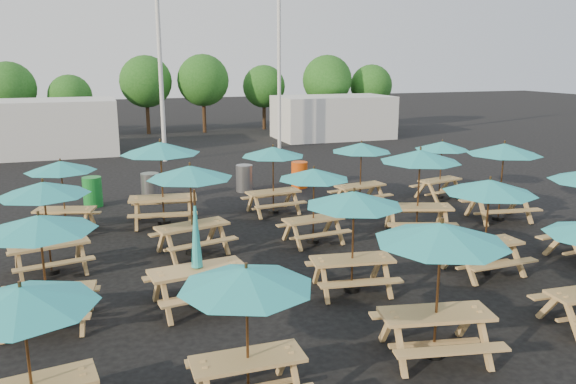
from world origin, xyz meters
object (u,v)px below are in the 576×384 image
object	(u,v)px
picnic_unit_15	(361,151)
picnic_unit_7	(160,152)
picnic_unit_2	(44,193)
picnic_unit_14	(420,160)
waste_bin_0	(93,192)
picnic_unit_8	(441,240)
picnic_unit_18	(504,153)
waste_bin_1	(150,187)
waste_bin_2	(244,178)
picnic_unit_6	(190,177)
waste_bin_3	(299,175)
picnic_unit_1	(40,229)
picnic_unit_13	(489,192)
picnic_unit_11	(273,155)
picnic_unit_5	(197,259)
picnic_unit_4	(246,285)
picnic_unit_9	(354,204)
picnic_unit_10	(314,178)
picnic_unit_19	(442,149)
picnic_unit_3	(61,170)
picnic_unit_0	(22,305)

from	to	relation	value
picnic_unit_15	picnic_unit_7	bearing A→B (deg)	171.81
picnic_unit_2	picnic_unit_14	bearing A→B (deg)	-12.25
waste_bin_0	picnic_unit_2	bearing A→B (deg)	-98.92
picnic_unit_7	picnic_unit_8	distance (m)	9.83
picnic_unit_14	picnic_unit_18	size ratio (longest dim) A/B	1.13
waste_bin_1	waste_bin_2	bearing A→B (deg)	7.28
picnic_unit_6	waste_bin_3	world-z (taller)	picnic_unit_6
picnic_unit_7	picnic_unit_14	xyz separation A→B (m)	(6.65, -3.29, -0.07)
picnic_unit_1	picnic_unit_13	world-z (taller)	picnic_unit_13
picnic_unit_18	waste_bin_2	world-z (taller)	picnic_unit_18
picnic_unit_11	picnic_unit_5	bearing A→B (deg)	-125.40
picnic_unit_4	waste_bin_3	size ratio (longest dim) A/B	2.06
picnic_unit_6	waste_bin_2	distance (m)	7.10
picnic_unit_9	picnic_unit_15	distance (m)	7.26
picnic_unit_5	picnic_unit_10	size ratio (longest dim) A/B	1.15
picnic_unit_18	picnic_unit_10	bearing A→B (deg)	-169.83
picnic_unit_6	picnic_unit_14	distance (m)	6.28
picnic_unit_10	waste_bin_0	xyz separation A→B (m)	(-5.57, 5.97, -1.28)
picnic_unit_1	picnic_unit_19	size ratio (longest dim) A/B	0.99
picnic_unit_7	picnic_unit_18	distance (m)	10.20
picnic_unit_5	picnic_unit_6	size ratio (longest dim) A/B	0.93
picnic_unit_9	waste_bin_1	xyz separation A→B (m)	(-3.26, 9.29, -1.41)
picnic_unit_4	waste_bin_0	distance (m)	12.60
picnic_unit_2	picnic_unit_4	world-z (taller)	picnic_unit_2
picnic_unit_3	picnic_unit_10	xyz separation A→B (m)	(6.32, -3.15, -0.03)
picnic_unit_4	picnic_unit_13	world-z (taller)	picnic_unit_13
picnic_unit_4	waste_bin_0	size ratio (longest dim) A/B	2.06
picnic_unit_10	picnic_unit_11	xyz separation A→B (m)	(-0.11, 3.19, 0.10)
picnic_unit_3	picnic_unit_1	bearing A→B (deg)	-73.91
picnic_unit_6	waste_bin_1	distance (m)	6.03
picnic_unit_9	picnic_unit_5	bearing A→B (deg)	-177.64
picnic_unit_5	picnic_unit_18	bearing A→B (deg)	10.45
picnic_unit_14	waste_bin_1	distance (m)	9.30
picnic_unit_0	picnic_unit_10	size ratio (longest dim) A/B	1.04
picnic_unit_4	picnic_unit_9	size ratio (longest dim) A/B	0.89
picnic_unit_11	picnic_unit_15	distance (m)	3.05
picnic_unit_8	picnic_unit_11	bearing A→B (deg)	100.14
picnic_unit_10	waste_bin_2	xyz separation A→B (m)	(-0.21, 6.44, -1.28)
picnic_unit_1	picnic_unit_18	xyz separation A→B (m)	(12.59, 3.14, 0.20)
picnic_unit_4	waste_bin_3	xyz separation A→B (m)	(5.48, 12.78, -1.29)
picnic_unit_10	waste_bin_3	bearing A→B (deg)	67.25
waste_bin_3	waste_bin_0	bearing A→B (deg)	-176.86
picnic_unit_4	picnic_unit_18	bearing A→B (deg)	34.44
picnic_unit_6	picnic_unit_13	world-z (taller)	picnic_unit_6
picnic_unit_3	picnic_unit_7	distance (m)	2.76
picnic_unit_3	picnic_unit_4	size ratio (longest dim) A/B	1.17
picnic_unit_0	picnic_unit_14	world-z (taller)	picnic_unit_14
picnic_unit_8	picnic_unit_14	bearing A→B (deg)	71.94
picnic_unit_0	waste_bin_3	size ratio (longest dim) A/B	2.17
waste_bin_0	picnic_unit_15	bearing A→B (deg)	-18.34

